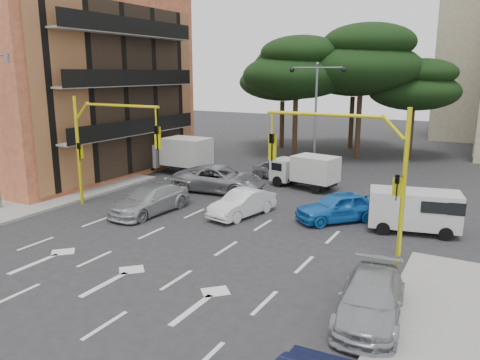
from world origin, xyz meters
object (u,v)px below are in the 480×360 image
Objects in this scene: car_white_hatch at (242,203)px; car_silver_parked at (371,299)px; signal_mast_left at (101,137)px; car_silver_cross_a at (219,179)px; box_truck_a at (176,155)px; signal_mast_right at (357,160)px; car_blue_compact at (338,207)px; van_white at (414,211)px; car_silver_wagon at (150,199)px; car_silver_cross_b at (278,170)px; box_truck_b at (304,172)px; street_lamp_center at (316,98)px.

car_white_hatch is 11.03m from car_silver_parked.
car_silver_cross_a is at bearing 59.96° from signal_mast_left.
box_truck_a is (-17.70, 14.30, 0.67)m from car_silver_parked.
car_silver_cross_a is at bearing 148.70° from signal_mast_right.
car_blue_compact is 0.80× the size of box_truck_a.
car_blue_compact is 1.08× the size of van_white.
car_white_hatch is at bearing -118.14° from car_blue_compact.
car_white_hatch is at bearing 25.95° from car_silver_wagon.
car_silver_cross_b is at bearing 64.17° from signal_mast_left.
car_silver_parked is 8.92m from van_white.
car_blue_compact is at bearing -110.59° from box_truck_a.
car_silver_parked is 1.03× the size of box_truck_b.
signal_mast_right reaches higher than van_white.
car_silver_cross_b is (1.79, 4.89, -0.15)m from car_silver_cross_a.
car_silver_cross_b is (-1.48, -3.00, -4.78)m from street_lamp_center.
car_silver_wagon is (-4.53, -1.84, 0.05)m from car_white_hatch.
box_truck_a is at bearing -153.01° from street_lamp_center.
signal_mast_right is 5.24m from van_white.
van_white is at bearing -115.63° from box_truck_b.
box_truck_b is at bearing -138.78° from van_white.
car_silver_wagon reaches higher than car_silver_cross_b.
street_lamp_center reaches higher than car_silver_wagon.
box_truck_a is at bearing 155.00° from car_white_hatch.
box_truck_a is (-2.20, 9.42, -2.56)m from signal_mast_left.
box_truck_a reaches higher than van_white.
car_silver_parked is 0.84× the size of box_truck_a.
street_lamp_center is at bearing 23.04° from box_truck_b.
car_silver_wagon reaches higher than car_silver_parked.
car_blue_compact is 9.58m from car_silver_cross_b.
van_white is at bearing -112.57° from car_silver_cross_b.
van_white is at bearing 19.26° from car_silver_wagon.
car_silver_parked is at bearing -68.76° from signal_mast_right.
signal_mast_left reaches higher than car_white_hatch.
car_white_hatch is at bearing 131.79° from car_silver_parked.
box_truck_b is at bearing 97.00° from car_white_hatch.
signal_mast_left is at bearing -87.88° from van_white.
street_lamp_center is 13.84m from van_white.
car_blue_compact is at bearing 105.84° from car_silver_parked.
car_blue_compact is 9.55m from car_silver_parked.
car_silver_cross_b is 0.84× the size of car_silver_parked.
signal_mast_right is 5.35m from car_blue_compact.
signal_mast_left is at bearing 151.13° from box_truck_b.
car_silver_parked is at bearing -29.26° from car_white_hatch.
car_silver_cross_b is at bearing 79.53° from car_silver_wagon.
signal_mast_left is at bearing -166.00° from box_truck_a.
car_silver_parked is at bearing -134.96° from car_silver_cross_b.
car_white_hatch is (-6.41, 2.38, -3.22)m from signal_mast_right.
signal_mast_right and signal_mast_left have the same top height.
car_silver_parked is at bearing -11.35° from van_white.
street_lamp_center reaches higher than car_silver_cross_b.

